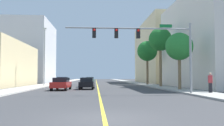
% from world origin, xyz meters
% --- Properties ---
extents(ground, '(192.00, 192.00, 0.00)m').
position_xyz_m(ground, '(0.00, 42.00, 0.00)').
color(ground, '#38383A').
extents(sidewalk_left, '(2.94, 168.00, 0.15)m').
position_xyz_m(sidewalk_left, '(-9.06, 42.00, 0.07)').
color(sidewalk_left, beige).
rests_on(sidewalk_left, ground).
extents(sidewalk_right, '(2.94, 168.00, 0.15)m').
position_xyz_m(sidewalk_right, '(9.06, 42.00, 0.07)').
color(sidewalk_right, '#9E9B93').
rests_on(sidewalk_right, ground).
extents(lane_marking_center, '(0.16, 144.00, 0.01)m').
position_xyz_m(lane_marking_center, '(0.00, 42.00, 0.00)').
color(lane_marking_center, yellow).
rests_on(lane_marking_center, ground).
extents(building_left_far, '(11.90, 17.49, 15.43)m').
position_xyz_m(building_left_far, '(-17.89, 55.10, 7.71)').
color(building_left_far, silver).
rests_on(building_left_far, ground).
extents(building_right_near, '(12.47, 20.57, 13.19)m').
position_xyz_m(building_right_near, '(18.18, 25.33, 6.59)').
color(building_right_near, silver).
rests_on(building_right_near, ground).
extents(building_right_far, '(15.32, 26.41, 15.49)m').
position_xyz_m(building_right_far, '(19.60, 52.96, 7.75)').
color(building_right_far, beige).
rests_on(building_right_far, ground).
extents(traffic_signal_mast, '(11.00, 0.36, 6.10)m').
position_xyz_m(traffic_signal_mast, '(4.19, 11.63, 4.71)').
color(traffic_signal_mast, gray).
rests_on(traffic_signal_mast, sidewalk_right).
extents(street_lamp, '(0.56, 0.28, 8.84)m').
position_xyz_m(street_lamp, '(-8.09, 28.50, 5.00)').
color(street_lamp, gray).
rests_on(street_lamp, sidewalk_left).
extents(palm_near, '(3.08, 3.08, 6.32)m').
position_xyz_m(palm_near, '(9.02, 17.45, 4.87)').
color(palm_near, brown).
rests_on(palm_near, sidewalk_right).
extents(palm_mid, '(3.40, 3.40, 8.56)m').
position_xyz_m(palm_mid, '(9.16, 25.92, 6.91)').
color(palm_mid, brown).
rests_on(palm_mid, sidewalk_right).
extents(palm_far, '(3.64, 3.64, 7.85)m').
position_xyz_m(palm_far, '(9.02, 34.38, 6.11)').
color(palm_far, brown).
rests_on(palm_far, sidewalk_right).
extents(car_red, '(1.95, 4.44, 1.44)m').
position_xyz_m(car_red, '(-4.23, 19.23, 0.76)').
color(car_red, red).
rests_on(car_red, ground).
extents(car_black, '(1.86, 4.02, 1.42)m').
position_xyz_m(car_black, '(-1.36, 21.11, 0.73)').
color(car_black, black).
rests_on(car_black, ground).
extents(car_green, '(1.93, 3.86, 1.43)m').
position_xyz_m(car_green, '(-1.56, 49.57, 0.75)').
color(car_green, '#196638').
rests_on(car_green, ground).
extents(car_blue, '(1.95, 4.27, 1.49)m').
position_xyz_m(car_blue, '(-6.05, 34.23, 0.78)').
color(car_blue, '#1E389E').
rests_on(car_blue, ground).
extents(car_white, '(1.76, 4.34, 1.43)m').
position_xyz_m(car_white, '(-1.57, 27.89, 0.76)').
color(car_white, white).
rests_on(car_white, ground).
extents(pedestrian, '(0.38, 0.38, 1.75)m').
position_xyz_m(pedestrian, '(9.82, 11.83, 1.03)').
color(pedestrian, black).
rests_on(pedestrian, sidewalk_right).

